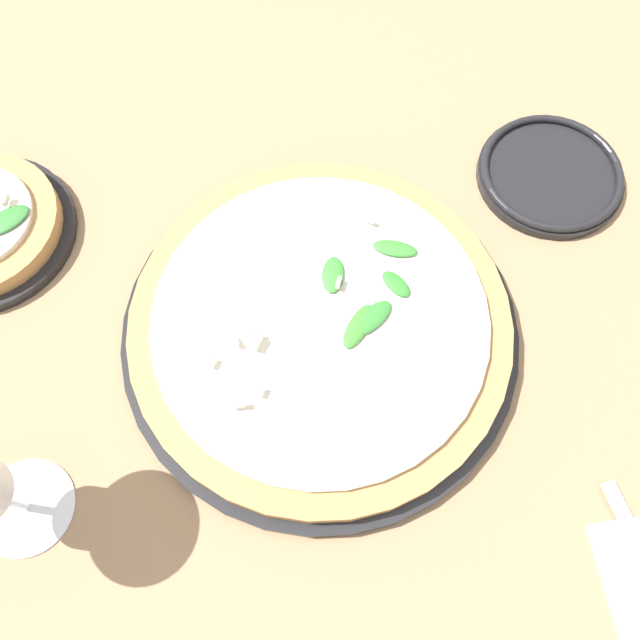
# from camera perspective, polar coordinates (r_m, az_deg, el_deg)

# --- Properties ---
(ground_plane) EXTENTS (6.00, 6.00, 0.00)m
(ground_plane) POSITION_cam_1_polar(r_m,az_deg,el_deg) (0.58, -3.33, -5.24)
(ground_plane) COLOR #9E7A56
(pizza_arugula_main) EXTENTS (0.37, 0.37, 0.05)m
(pizza_arugula_main) POSITION_cam_1_polar(r_m,az_deg,el_deg) (0.57, 0.02, -0.51)
(pizza_arugula_main) COLOR black
(pizza_arugula_main) RESTS_ON ground_plane
(side_plate_white) EXTENTS (0.15, 0.15, 0.02)m
(side_plate_white) POSITION_cam_1_polar(r_m,az_deg,el_deg) (0.71, 20.33, 12.40)
(side_plate_white) COLOR black
(side_plate_white) RESTS_ON ground_plane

